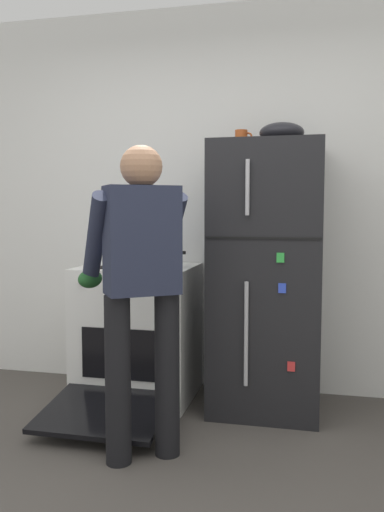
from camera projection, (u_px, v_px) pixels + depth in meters
The scene contains 7 objects.
kitchen_wall_back at pixel (222, 200), 3.80m from camera, with size 6.00×0.10×2.70m, color white.
refrigerator at pixel (267, 278), 3.40m from camera, with size 0.68×0.72×1.70m.
stove_range at pixel (137, 333), 3.61m from camera, with size 0.76×1.21×0.91m.
person_cook at pixel (140, 275), 2.69m from camera, with size 0.64×0.67×1.60m.
red_pot at pixel (158, 258), 3.50m from camera, with size 0.37×0.27×0.11m.
coffee_mug at pixel (242, 138), 3.41m from camera, with size 0.11×0.08×0.10m.
mixing_bowl at pixel (282, 133), 3.30m from camera, with size 0.28×0.28×0.12m, color black.
Camera 1 is at (0.65, -1.82, 1.28)m, focal length 37.23 mm.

